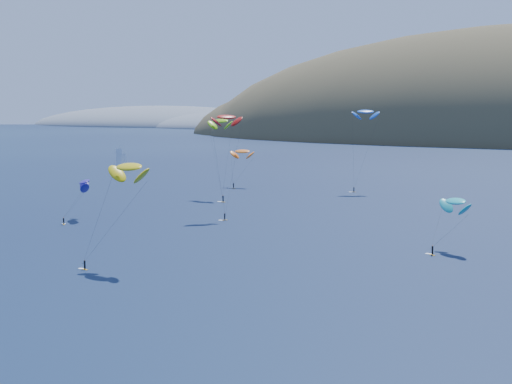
{
  "coord_description": "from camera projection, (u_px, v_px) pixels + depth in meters",
  "views": [
    {
      "loc": [
        76.47,
        -60.54,
        28.41
      ],
      "look_at": [
        6.5,
        80.0,
        9.0
      ],
      "focal_mm": 50.0,
      "sensor_mm": 36.0,
      "label": 1
    }
  ],
  "objects": [
    {
      "name": "kitesurfer_2",
      "position": [
        129.0,
        167.0,
        123.99
      ],
      "size": [
        10.78,
        9.59,
        20.11
      ],
      "rotation": [
        0.0,
        0.0,
        -0.21
      ],
      "color": "orange",
      "rests_on": "ground"
    },
    {
      "name": "kitesurfer_9",
      "position": [
        226.0,
        117.0,
        178.29
      ],
      "size": [
        7.99,
        10.29,
        27.37
      ],
      "rotation": [
        0.0,
        0.0,
        0.81
      ],
      "color": "orange",
      "rests_on": "ground"
    },
    {
      "name": "kitesurfer_4",
      "position": [
        366.0,
        112.0,
        230.87
      ],
      "size": [
        9.32,
        8.35,
        28.36
      ],
      "rotation": [
        0.0,
        0.0,
        0.46
      ],
      "color": "orange",
      "rests_on": "ground"
    },
    {
      "name": "headland",
      "position": [
        177.0,
        128.0,
        954.83
      ],
      "size": [
        460.0,
        250.0,
        60.0
      ],
      "color": "slate",
      "rests_on": "ground"
    },
    {
      "name": "kitesurfer_1",
      "position": [
        242.0,
        151.0,
        245.81
      ],
      "size": [
        8.76,
        9.15,
        14.56
      ],
      "rotation": [
        0.0,
        0.0,
        0.09
      ],
      "color": "orange",
      "rests_on": "ground"
    },
    {
      "name": "kitesurfer_3",
      "position": [
        220.0,
        121.0,
        216.94
      ],
      "size": [
        11.99,
        13.36,
        25.71
      ],
      "rotation": [
        0.0,
        0.0,
        -0.12
      ],
      "color": "orange",
      "rests_on": "ground"
    },
    {
      "name": "sailboat",
      "position": [
        120.0,
        168.0,
        307.23
      ],
      "size": [
        8.79,
        7.71,
        10.51
      ],
      "rotation": [
        0.0,
        0.0,
        -0.28
      ],
      "color": "silver",
      "rests_on": "ground"
    },
    {
      "name": "kitesurfer_5",
      "position": [
        456.0,
        201.0,
        138.01
      ],
      "size": [
        8.63,
        11.16,
        11.97
      ],
      "rotation": [
        0.0,
        0.0,
        -0.72
      ],
      "color": "orange",
      "rests_on": "ground"
    },
    {
      "name": "kitesurfer_10",
      "position": [
        84.0,
        182.0,
        176.96
      ],
      "size": [
        8.35,
        14.62,
        11.52
      ],
      "rotation": [
        0.0,
        0.0,
        -0.86
      ],
      "color": "orange",
      "rests_on": "ground"
    }
  ]
}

